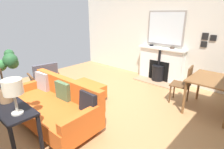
{
  "coord_description": "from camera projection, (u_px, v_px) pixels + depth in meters",
  "views": [
    {
      "loc": [
        2.31,
        2.72,
        1.96
      ],
      "look_at": [
        -0.67,
        0.06,
        0.59
      ],
      "focal_mm": 28.67,
      "sensor_mm": 36.0,
      "label": 1
    }
  ],
  "objects": [
    {
      "name": "potted_plant",
      "position": [
        2.0,
        69.0,
        2.37
      ],
      "size": [
        0.48,
        0.48,
        0.73
      ],
      "color": "#99704C",
      "rests_on": "console_table"
    },
    {
      "name": "mantel_bowl_near",
      "position": [
        151.0,
        45.0,
        5.44
      ],
      "size": [
        0.12,
        0.12,
        0.05
      ],
      "color": "black",
      "rests_on": "fireplace"
    },
    {
      "name": "fireplace",
      "position": [
        160.0,
        66.0,
        5.38
      ],
      "size": [
        0.63,
        1.42,
        1.01
      ],
      "color": "#9E7A5B",
      "rests_on": "ground"
    },
    {
      "name": "photo_gallery_row",
      "position": [
        207.0,
        39.0,
        4.47
      ],
      "size": [
        0.02,
        0.33,
        0.36
      ],
      "color": "black"
    },
    {
      "name": "ottoman",
      "position": [
        85.0,
        91.0,
        4.2
      ],
      "size": [
        0.64,
        0.83,
        0.39
      ],
      "color": "#B2B2B7",
      "rests_on": "ground"
    },
    {
      "name": "wall_left",
      "position": [
        156.0,
        32.0,
        5.44
      ],
      "size": [
        0.12,
        5.94,
        2.85
      ],
      "primitive_type": "cube",
      "color": "beige",
      "rests_on": "ground"
    },
    {
      "name": "sofa",
      "position": [
        54.0,
        105.0,
        3.33
      ],
      "size": [
        0.93,
        1.94,
        0.79
      ],
      "color": "#B2B2B7",
      "rests_on": "ground"
    },
    {
      "name": "mirror_over_mantel",
      "position": [
        165.0,
        28.0,
        5.11
      ],
      "size": [
        0.04,
        1.1,
        0.96
      ],
      "color": "gray"
    },
    {
      "name": "mantel_bowl_far",
      "position": [
        172.0,
        48.0,
        5.02
      ],
      "size": [
        0.12,
        0.12,
        0.05
      ],
      "color": "#47382D",
      "rests_on": "fireplace"
    },
    {
      "name": "ground_plane",
      "position": [
        90.0,
        106.0,
        3.98
      ],
      "size": [
        5.45,
        5.94,
        0.01
      ],
      "primitive_type": "cube",
      "color": "#A87A4C"
    },
    {
      "name": "table_lamp_far_end",
      "position": [
        13.0,
        88.0,
        2.11
      ],
      "size": [
        0.23,
        0.23,
        0.45
      ],
      "color": "beige",
      "rests_on": "console_table"
    },
    {
      "name": "dining_chair_near_fireplace",
      "position": [
        185.0,
        82.0,
        3.96
      ],
      "size": [
        0.45,
        0.45,
        0.88
      ],
      "color": "brown",
      "rests_on": "ground"
    },
    {
      "name": "console_table",
      "position": [
        2.0,
        105.0,
        2.63
      ],
      "size": [
        0.39,
        1.6,
        0.78
      ],
      "color": "black",
      "rests_on": "ground"
    },
    {
      "name": "dining_table",
      "position": [
        213.0,
        83.0,
        3.56
      ],
      "size": [
        0.99,
        0.85,
        0.74
      ],
      "color": "brown",
      "rests_on": "ground"
    },
    {
      "name": "armchair_accent",
      "position": [
        44.0,
        75.0,
        4.63
      ],
      "size": [
        0.76,
        0.68,
        0.78
      ],
      "color": "brown",
      "rests_on": "ground"
    }
  ]
}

